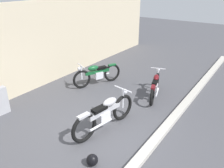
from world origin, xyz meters
The scene contains 7 objects.
ground_plane centered at (0.00, 0.00, 0.00)m, with size 40.00×40.00×0.00m, color #47474C.
building_wall centered at (0.00, 3.81, 1.58)m, with size 18.00×0.30×3.16m, color beige.
curb_strip centered at (0.00, -1.49, 0.06)m, with size 18.00×0.24×0.12m, color #B7B2A8.
helmet centered at (-1.00, -0.67, 0.13)m, with size 0.27×0.27×0.27m, color black.
motorcycle_green centered at (2.54, 1.96, 0.45)m, with size 1.92×1.01×0.93m.
motorcycle_silver centered at (0.28, -0.10, 0.49)m, with size 2.23×0.66×1.01m.
motorcycle_maroon centered at (2.87, -0.36, 0.42)m, with size 1.86×0.78×0.86m.
Camera 1 is at (-4.03, -3.31, 3.80)m, focal length 37.06 mm.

